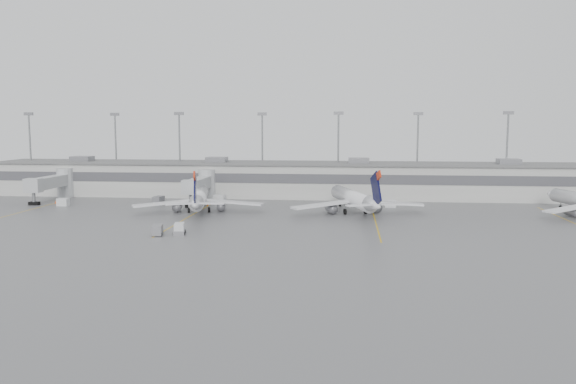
# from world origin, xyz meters

# --- Properties ---
(ground) EXTENTS (260.00, 260.00, 0.00)m
(ground) POSITION_xyz_m (0.00, 0.00, 0.00)
(ground) COLOR #545457
(ground) RESTS_ON ground
(terminal) EXTENTS (152.00, 17.00, 9.45)m
(terminal) POSITION_xyz_m (-0.01, 57.98, 4.17)
(terminal) COLOR #A7A7A2
(terminal) RESTS_ON ground
(light_masts) EXTENTS (142.40, 8.00, 20.60)m
(light_masts) POSITION_xyz_m (0.00, 63.75, 12.03)
(light_masts) COLOR gray
(light_masts) RESTS_ON ground
(jet_bridge_left) EXTENTS (4.00, 17.20, 7.00)m
(jet_bridge_left) POSITION_xyz_m (-55.50, 45.72, 3.87)
(jet_bridge_left) COLOR #A2A5A7
(jet_bridge_left) RESTS_ON ground
(jet_bridge_right) EXTENTS (4.00, 17.20, 7.00)m
(jet_bridge_right) POSITION_xyz_m (-20.50, 45.72, 3.87)
(jet_bridge_right) COLOR #A2A5A7
(jet_bridge_right) RESTS_ON ground
(stand_markings) EXTENTS (105.25, 40.00, 0.01)m
(stand_markings) POSITION_xyz_m (-0.00, 24.00, 0.01)
(stand_markings) COLOR #D19F0C
(stand_markings) RESTS_ON ground
(jet_mid_left) EXTENTS (25.22, 28.56, 9.35)m
(jet_mid_left) POSITION_xyz_m (-17.06, 29.93, 2.91)
(jet_mid_left) COLOR white
(jet_mid_left) RESTS_ON ground
(jet_mid_right) EXTENTS (25.53, 29.06, 9.67)m
(jet_mid_right) POSITION_xyz_m (13.82, 31.27, 3.01)
(jet_mid_right) COLOR white
(jet_mid_right) RESTS_ON ground
(baggage_tug) EXTENTS (2.31, 3.10, 1.81)m
(baggage_tug) POSITION_xyz_m (-14.13, 7.15, 0.70)
(baggage_tug) COLOR silver
(baggage_tug) RESTS_ON ground
(baggage_cart) EXTENTS (1.99, 2.86, 1.68)m
(baggage_cart) POSITION_xyz_m (-17.33, 5.95, 0.88)
(baggage_cart) COLOR slate
(baggage_cart) RESTS_ON ground
(gse_uld_a) EXTENTS (2.34, 1.57, 1.65)m
(gse_uld_a) POSITION_xyz_m (-48.54, 35.37, 0.83)
(gse_uld_a) COLOR silver
(gse_uld_a) RESTS_ON ground
(gse_uld_b) EXTENTS (2.79, 2.09, 1.80)m
(gse_uld_b) POSITION_xyz_m (-16.06, 43.71, 0.90)
(gse_uld_b) COLOR silver
(gse_uld_b) RESTS_ON ground
(gse_uld_c) EXTENTS (2.35, 1.62, 1.62)m
(gse_uld_c) POSITION_xyz_m (21.49, 40.68, 0.81)
(gse_uld_c) COLOR silver
(gse_uld_c) RESTS_ON ground
(gse_loader) EXTENTS (2.12, 3.06, 1.79)m
(gse_loader) POSITION_xyz_m (-28.87, 39.83, 0.90)
(gse_loader) COLOR slate
(gse_loader) RESTS_ON ground
(cone_a) EXTENTS (0.39, 0.39, 0.61)m
(cone_a) POSITION_xyz_m (-52.16, 38.85, 0.31)
(cone_a) COLOR #F14E05
(cone_a) RESTS_ON ground
(cone_b) EXTENTS (0.43, 0.43, 0.68)m
(cone_b) POSITION_xyz_m (-17.63, 39.00, 0.34)
(cone_b) COLOR #F14E05
(cone_b) RESTS_ON ground
(cone_c) EXTENTS (0.42, 0.42, 0.68)m
(cone_c) POSITION_xyz_m (18.09, 35.02, 0.34)
(cone_c) COLOR #F14E05
(cone_c) RESTS_ON ground
(cone_d) EXTENTS (0.43, 0.43, 0.68)m
(cone_d) POSITION_xyz_m (54.61, 39.60, 0.34)
(cone_d) COLOR #F14E05
(cone_d) RESTS_ON ground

